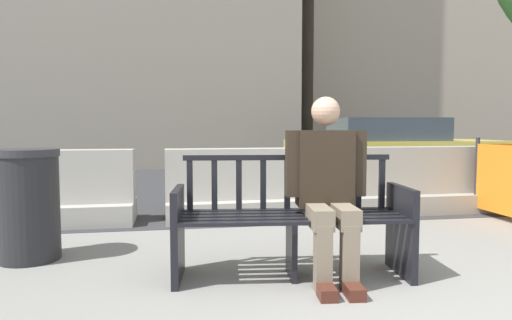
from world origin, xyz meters
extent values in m
cube|color=#333335|center=(0.00, 8.70, 0.00)|extent=(120.00, 12.00, 0.01)
cube|color=black|center=(-1.50, 1.08, 0.33)|extent=(0.10, 0.52, 0.66)
cube|color=black|center=(0.13, 0.91, 0.33)|extent=(0.10, 0.52, 0.66)
cube|color=black|center=(-0.69, 1.00, 0.22)|extent=(0.07, 0.33, 0.45)
cube|color=black|center=(-0.71, 0.77, 0.45)|extent=(1.60, 0.24, 0.02)
cube|color=black|center=(-0.70, 0.88, 0.45)|extent=(1.60, 0.24, 0.02)
cube|color=black|center=(-0.69, 1.00, 0.45)|extent=(1.60, 0.24, 0.02)
cube|color=black|center=(-0.68, 1.11, 0.45)|extent=(1.60, 0.24, 0.02)
cube|color=black|center=(-0.66, 1.23, 0.45)|extent=(1.60, 0.24, 0.02)
cube|color=black|center=(-0.66, 1.24, 0.86)|extent=(1.60, 0.20, 0.04)
cube|color=black|center=(-1.41, 1.31, 0.65)|extent=(0.05, 0.03, 0.38)
cube|color=black|center=(-1.22, 1.29, 0.65)|extent=(0.05, 0.03, 0.38)
cube|color=black|center=(-1.04, 1.28, 0.65)|extent=(0.05, 0.03, 0.38)
cube|color=black|center=(-0.85, 1.26, 0.65)|extent=(0.05, 0.03, 0.38)
cube|color=black|center=(-0.66, 1.24, 0.65)|extent=(0.05, 0.03, 0.38)
cube|color=black|center=(-0.48, 1.22, 0.65)|extent=(0.05, 0.03, 0.38)
cube|color=black|center=(-0.29, 1.20, 0.65)|extent=(0.05, 0.03, 0.38)
cube|color=black|center=(-0.10, 1.18, 0.65)|extent=(0.05, 0.03, 0.38)
cube|color=black|center=(0.08, 1.16, 0.65)|extent=(0.05, 0.03, 0.38)
cube|color=black|center=(-1.51, 1.06, 0.65)|extent=(0.10, 0.46, 0.03)
cube|color=black|center=(0.12, 0.89, 0.65)|extent=(0.10, 0.46, 0.03)
cube|color=#2D2319|center=(-0.43, 1.04, 0.79)|extent=(0.42, 0.28, 0.56)
sphere|color=tan|center=(-0.43, 1.02, 1.21)|extent=(0.21, 0.21, 0.21)
cube|color=#7F705B|center=(-0.54, 0.83, 0.48)|extent=(0.19, 0.45, 0.14)
cube|color=#7F705B|center=(-0.36, 0.81, 0.48)|extent=(0.19, 0.45, 0.14)
cube|color=#7F705B|center=(-0.56, 0.66, 0.23)|extent=(0.12, 0.12, 0.45)
cube|color=#7F705B|center=(-0.38, 0.64, 0.23)|extent=(0.12, 0.12, 0.45)
cube|color=#4C2319|center=(-0.57, 0.58, 0.04)|extent=(0.14, 0.27, 0.08)
cube|color=#4C2319|center=(-0.39, 0.56, 0.04)|extent=(0.14, 0.27, 0.08)
cube|color=#2D2319|center=(-0.68, 1.04, 0.83)|extent=(0.10, 0.13, 0.48)
cube|color=#2D2319|center=(-0.19, 0.99, 0.83)|extent=(0.10, 0.13, 0.48)
cube|color=#ADA89E|center=(-0.64, 3.18, 0.12)|extent=(2.01, 0.72, 0.24)
cube|color=#ADA89E|center=(-0.64, 3.18, 0.54)|extent=(2.01, 0.34, 0.60)
cube|color=#ADA89E|center=(-2.99, 3.19, 0.12)|extent=(2.00, 0.69, 0.24)
cube|color=#ADA89E|center=(-2.99, 3.19, 0.54)|extent=(2.00, 0.31, 0.60)
cube|color=#9E998E|center=(1.51, 3.24, 0.12)|extent=(2.01, 0.72, 0.24)
cube|color=#9E998E|center=(1.51, 3.24, 0.54)|extent=(2.01, 0.34, 0.60)
cylinder|color=#2D2D33|center=(2.22, 2.97, 0.48)|extent=(0.05, 0.05, 0.96)
cube|color=orange|center=(2.22, 2.35, 0.48)|extent=(0.03, 1.24, 0.81)
cube|color=#DBC64C|center=(2.91, 6.59, 0.54)|extent=(4.38, 2.00, 0.56)
cube|color=#38424C|center=(2.74, 6.60, 1.05)|extent=(2.18, 1.66, 0.46)
cylinder|color=black|center=(4.29, 7.34, 0.32)|extent=(0.65, 0.26, 0.64)
cylinder|color=black|center=(4.19, 5.69, 0.32)|extent=(0.65, 0.26, 0.64)
cylinder|color=black|center=(1.63, 7.49, 0.32)|extent=(0.65, 0.26, 0.64)
cylinder|color=black|center=(1.53, 5.85, 0.32)|extent=(0.65, 0.26, 0.64)
cylinder|color=#232326|center=(-2.71, 1.78, 0.43)|extent=(0.48, 0.48, 0.86)
cylinder|color=#2D2D33|center=(-2.71, 1.78, 0.89)|extent=(0.50, 0.50, 0.06)
camera|label=1|loc=(-1.51, -2.18, 1.10)|focal=32.00mm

